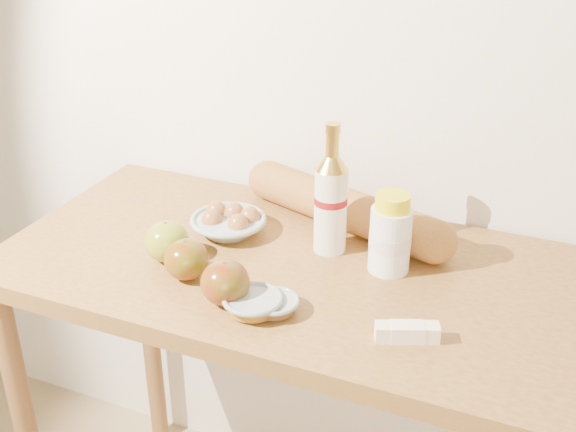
% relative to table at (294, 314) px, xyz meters
% --- Properties ---
extents(back_wall, '(3.50, 0.02, 2.60)m').
position_rel_table_xyz_m(back_wall, '(0.00, 0.33, 0.52)').
color(back_wall, silver).
rests_on(back_wall, ground).
extents(table, '(1.20, 0.60, 0.90)m').
position_rel_table_xyz_m(table, '(0.00, 0.00, 0.00)').
color(table, olive).
rests_on(table, ground).
extents(bourbon_bottle, '(0.09, 0.09, 0.28)m').
position_rel_table_xyz_m(bourbon_bottle, '(0.05, 0.08, 0.24)').
color(bourbon_bottle, beige).
rests_on(bourbon_bottle, table).
extents(cream_bottle, '(0.09, 0.09, 0.16)m').
position_rel_table_xyz_m(cream_bottle, '(0.18, 0.05, 0.20)').
color(cream_bottle, white).
rests_on(cream_bottle, table).
extents(egg_bowl, '(0.17, 0.17, 0.06)m').
position_rel_table_xyz_m(egg_bowl, '(-0.18, 0.07, 0.15)').
color(egg_bowl, '#98A6A1').
rests_on(egg_bowl, table).
extents(baguette, '(0.55, 0.26, 0.09)m').
position_rel_table_xyz_m(baguette, '(0.04, 0.19, 0.17)').
color(baguette, '#B87C38').
rests_on(baguette, table).
extents(apple_yellowgreen, '(0.09, 0.09, 0.08)m').
position_rel_table_xyz_m(apple_yellowgreen, '(-0.24, -0.09, 0.17)').
color(apple_yellowgreen, '#A58B21').
rests_on(apple_yellowgreen, table).
extents(apple_redgreen_front, '(0.09, 0.09, 0.08)m').
position_rel_table_xyz_m(apple_redgreen_front, '(-0.17, -0.13, 0.16)').
color(apple_redgreen_front, maroon).
rests_on(apple_redgreen_front, table).
extents(apple_redgreen_right, '(0.11, 0.11, 0.08)m').
position_rel_table_xyz_m(apple_redgreen_right, '(-0.06, -0.18, 0.17)').
color(apple_redgreen_right, maroon).
rests_on(apple_redgreen_right, table).
extents(sugar_bowl, '(0.12, 0.12, 0.03)m').
position_rel_table_xyz_m(sugar_bowl, '(0.03, -0.17, 0.14)').
color(sugar_bowl, gray).
rests_on(sugar_bowl, table).
extents(syrup_bowl, '(0.13, 0.13, 0.03)m').
position_rel_table_xyz_m(syrup_bowl, '(-0.00, -0.19, 0.14)').
color(syrup_bowl, gray).
rests_on(syrup_bowl, table).
extents(butter_stick, '(0.11, 0.07, 0.03)m').
position_rel_table_xyz_m(butter_stick, '(0.27, -0.16, 0.14)').
color(butter_stick, '#FFF1C5').
rests_on(butter_stick, table).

